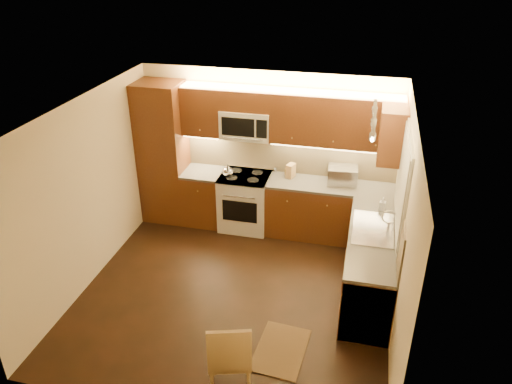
% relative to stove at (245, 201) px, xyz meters
% --- Properties ---
extents(floor, '(4.00, 4.00, 0.01)m').
position_rel_stove_xyz_m(floor, '(0.30, -1.68, -0.46)').
color(floor, black).
rests_on(floor, ground).
extents(ceiling, '(4.00, 4.00, 0.01)m').
position_rel_stove_xyz_m(ceiling, '(0.30, -1.68, 2.04)').
color(ceiling, beige).
rests_on(ceiling, ground).
extents(wall_back, '(4.00, 0.01, 2.50)m').
position_rel_stove_xyz_m(wall_back, '(0.30, 0.32, 0.79)').
color(wall_back, beige).
rests_on(wall_back, ground).
extents(wall_front, '(4.00, 0.01, 2.50)m').
position_rel_stove_xyz_m(wall_front, '(0.30, -3.67, 0.79)').
color(wall_front, beige).
rests_on(wall_front, ground).
extents(wall_left, '(0.01, 4.00, 2.50)m').
position_rel_stove_xyz_m(wall_left, '(-1.70, -1.68, 0.79)').
color(wall_left, beige).
rests_on(wall_left, ground).
extents(wall_right, '(0.01, 4.00, 2.50)m').
position_rel_stove_xyz_m(wall_right, '(2.30, -1.68, 0.79)').
color(wall_right, beige).
rests_on(wall_right, ground).
extents(pantry, '(0.70, 0.60, 2.30)m').
position_rel_stove_xyz_m(pantry, '(-1.35, 0.02, 0.69)').
color(pantry, '#4B2110').
rests_on(pantry, floor).
extents(base_cab_back_left, '(0.62, 0.60, 0.86)m').
position_rel_stove_xyz_m(base_cab_back_left, '(-0.69, 0.02, -0.03)').
color(base_cab_back_left, '#4B2110').
rests_on(base_cab_back_left, floor).
extents(counter_back_left, '(0.62, 0.60, 0.04)m').
position_rel_stove_xyz_m(counter_back_left, '(-0.69, 0.02, 0.42)').
color(counter_back_left, '#3C3936').
rests_on(counter_back_left, base_cab_back_left).
extents(base_cab_back_right, '(1.92, 0.60, 0.86)m').
position_rel_stove_xyz_m(base_cab_back_right, '(1.34, 0.02, -0.03)').
color(base_cab_back_right, '#4B2110').
rests_on(base_cab_back_right, floor).
extents(counter_back_right, '(1.92, 0.60, 0.04)m').
position_rel_stove_xyz_m(counter_back_right, '(1.34, 0.02, 0.42)').
color(counter_back_right, '#3C3936').
rests_on(counter_back_right, base_cab_back_right).
extents(base_cab_right, '(0.60, 2.00, 0.86)m').
position_rel_stove_xyz_m(base_cab_right, '(2.00, -1.28, -0.03)').
color(base_cab_right, '#4B2110').
rests_on(base_cab_right, floor).
extents(counter_right, '(0.60, 2.00, 0.04)m').
position_rel_stove_xyz_m(counter_right, '(2.00, -1.28, 0.42)').
color(counter_right, '#3C3936').
rests_on(counter_right, base_cab_right).
extents(dishwasher, '(0.58, 0.60, 0.84)m').
position_rel_stove_xyz_m(dishwasher, '(2.00, -1.98, -0.03)').
color(dishwasher, silver).
rests_on(dishwasher, floor).
extents(backsplash_back, '(3.30, 0.02, 0.60)m').
position_rel_stove_xyz_m(backsplash_back, '(0.65, 0.31, 0.74)').
color(backsplash_back, tan).
rests_on(backsplash_back, wall_back).
extents(backsplash_right, '(0.02, 2.00, 0.60)m').
position_rel_stove_xyz_m(backsplash_right, '(2.29, -1.28, 0.74)').
color(backsplash_right, tan).
rests_on(backsplash_right, wall_right).
extents(upper_cab_back_left, '(0.62, 0.35, 0.75)m').
position_rel_stove_xyz_m(upper_cab_back_left, '(-0.69, 0.15, 1.42)').
color(upper_cab_back_left, '#4B2110').
rests_on(upper_cab_back_left, wall_back).
extents(upper_cab_back_right, '(1.92, 0.35, 0.75)m').
position_rel_stove_xyz_m(upper_cab_back_right, '(1.34, 0.15, 1.42)').
color(upper_cab_back_right, '#4B2110').
rests_on(upper_cab_back_right, wall_back).
extents(upper_cab_bridge, '(0.76, 0.35, 0.31)m').
position_rel_stove_xyz_m(upper_cab_bridge, '(0.00, 0.15, 1.63)').
color(upper_cab_bridge, '#4B2110').
rests_on(upper_cab_bridge, wall_back).
extents(upper_cab_right_corner, '(0.35, 0.50, 0.75)m').
position_rel_stove_xyz_m(upper_cab_right_corner, '(2.12, -0.28, 1.42)').
color(upper_cab_right_corner, '#4B2110').
rests_on(upper_cab_right_corner, wall_right).
extents(stove, '(0.76, 0.65, 0.92)m').
position_rel_stove_xyz_m(stove, '(0.00, 0.00, 0.00)').
color(stove, silver).
rests_on(stove, floor).
extents(microwave, '(0.76, 0.38, 0.44)m').
position_rel_stove_xyz_m(microwave, '(0.00, 0.14, 1.26)').
color(microwave, silver).
rests_on(microwave, wall_back).
extents(window_frame, '(0.03, 1.44, 1.24)m').
position_rel_stove_xyz_m(window_frame, '(2.29, -1.12, 1.14)').
color(window_frame, silver).
rests_on(window_frame, wall_right).
extents(window_blinds, '(0.02, 1.36, 1.16)m').
position_rel_stove_xyz_m(window_blinds, '(2.27, -1.12, 1.14)').
color(window_blinds, silver).
rests_on(window_blinds, wall_right).
extents(sink, '(0.52, 0.86, 0.15)m').
position_rel_stove_xyz_m(sink, '(2.00, -1.12, 0.52)').
color(sink, silver).
rests_on(sink, counter_right).
extents(faucet, '(0.20, 0.04, 0.30)m').
position_rel_stove_xyz_m(faucet, '(2.18, -1.12, 0.59)').
color(faucet, silver).
rests_on(faucet, counter_right).
extents(track_light_bar, '(0.04, 1.20, 0.03)m').
position_rel_stove_xyz_m(track_light_bar, '(1.85, -1.27, 2.00)').
color(track_light_bar, silver).
rests_on(track_light_bar, ceiling).
extents(kettle, '(0.21, 0.21, 0.19)m').
position_rel_stove_xyz_m(kettle, '(-0.25, -0.06, 0.56)').
color(kettle, silver).
rests_on(kettle, stove).
extents(toaster_oven, '(0.46, 0.36, 0.26)m').
position_rel_stove_xyz_m(toaster_oven, '(1.50, 0.12, 0.57)').
color(toaster_oven, silver).
rests_on(toaster_oven, counter_back_right).
extents(knife_block, '(0.14, 0.18, 0.22)m').
position_rel_stove_xyz_m(knife_block, '(0.70, 0.15, 0.55)').
color(knife_block, '#9B6C46').
rests_on(knife_block, counter_back_right).
extents(spice_jar_a, '(0.04, 0.04, 0.09)m').
position_rel_stove_xyz_m(spice_jar_a, '(0.61, 0.26, 0.48)').
color(spice_jar_a, silver).
rests_on(spice_jar_a, counter_back_right).
extents(spice_jar_b, '(0.05, 0.05, 0.10)m').
position_rel_stove_xyz_m(spice_jar_b, '(0.64, 0.20, 0.49)').
color(spice_jar_b, brown).
rests_on(spice_jar_b, counter_back_right).
extents(spice_jar_c, '(0.05, 0.05, 0.09)m').
position_rel_stove_xyz_m(spice_jar_c, '(0.44, 0.26, 0.48)').
color(spice_jar_c, silver).
rests_on(spice_jar_c, counter_back_right).
extents(spice_jar_d, '(0.05, 0.05, 0.10)m').
position_rel_stove_xyz_m(spice_jar_d, '(0.62, 0.21, 0.49)').
color(spice_jar_d, olive).
rests_on(spice_jar_d, counter_back_right).
extents(soap_bottle, '(0.10, 0.10, 0.19)m').
position_rel_stove_xyz_m(soap_bottle, '(2.10, -0.58, 0.53)').
color(soap_bottle, silver).
rests_on(soap_bottle, counter_right).
extents(rug, '(0.61, 0.86, 0.01)m').
position_rel_stove_xyz_m(rug, '(1.09, -2.58, -0.45)').
color(rug, black).
rests_on(rug, floor).
extents(dining_chair, '(0.54, 0.54, 0.97)m').
position_rel_stove_xyz_m(dining_chair, '(0.67, -3.22, 0.03)').
color(dining_chair, '#9B6C46').
rests_on(dining_chair, floor).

